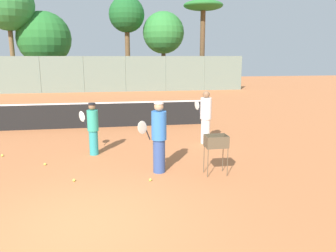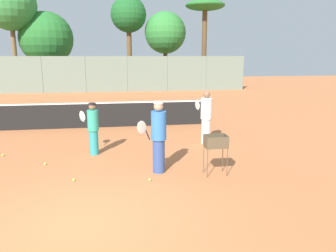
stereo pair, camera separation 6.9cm
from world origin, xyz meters
name	(u,v)px [view 1 (the left image)]	position (x,y,z in m)	size (l,w,h in m)	color
ground_plane	(80,226)	(0.00, 0.00, 0.00)	(80.00, 80.00, 0.00)	#C67242
tennis_net	(98,115)	(0.00, 8.29, 0.56)	(9.30, 0.10, 1.07)	#26592D
back_fence	(105,74)	(0.00, 22.24, 1.47)	(23.81, 0.08, 2.93)	gray
tree_0	(8,5)	(-8.21, 26.67, 7.33)	(4.53, 4.53, 9.64)	brown
tree_1	(163,33)	(5.54, 26.22, 5.05)	(3.91, 3.91, 7.04)	brown
tree_2	(44,39)	(-5.63, 28.09, 4.54)	(5.04, 5.04, 7.07)	brown
tree_3	(203,10)	(8.91, 24.54, 6.95)	(3.56, 3.56, 7.82)	brown
tree_4	(127,16)	(2.12, 26.19, 6.55)	(3.27, 3.27, 8.31)	brown
player_white_outfit	(206,117)	(3.76, 5.11, 0.93)	(0.45, 0.90, 1.81)	white
player_red_cap	(159,136)	(1.78, 2.52, 0.96)	(0.81, 0.65, 1.86)	#334C8C
player_yellow_shirt	(93,128)	(0.02, 4.39, 0.83)	(0.65, 0.71, 1.60)	teal
ball_cart	(216,144)	(3.18, 2.13, 0.79)	(0.56, 0.41, 1.03)	brown
tennis_ball_0	(45,164)	(-1.27, 3.57, 0.03)	(0.07, 0.07, 0.07)	#D1E54C
tennis_ball_1	(2,155)	(-2.70, 4.63, 0.03)	(0.07, 0.07, 0.07)	#D1E54C
tennis_ball_2	(74,180)	(-0.34, 2.20, 0.03)	(0.07, 0.07, 0.07)	#D1E54C
tennis_ball_3	(150,180)	(1.49, 1.93, 0.03)	(0.07, 0.07, 0.07)	#D1E54C
parked_car	(69,82)	(-3.22, 25.02, 0.66)	(4.20, 1.70, 1.60)	#B2B7BC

